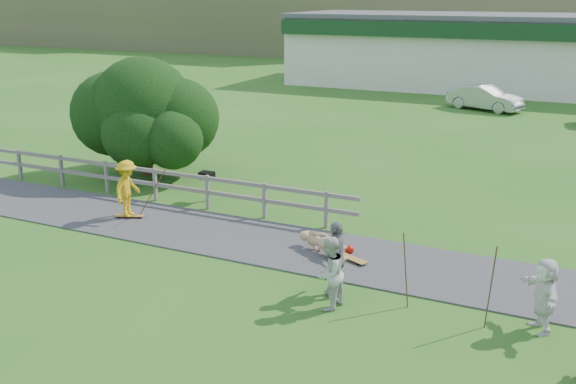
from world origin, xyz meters
name	(u,v)px	position (x,y,z in m)	size (l,w,h in m)	color
ground	(207,257)	(0.00, 0.00, 0.00)	(260.00, 260.00, 0.00)	#2A621C
path	(235,237)	(0.00, 1.50, 0.02)	(34.00, 3.00, 0.04)	#3A3A3D
fence	(139,177)	(-4.62, 3.30, 0.72)	(15.05, 0.10, 1.10)	slate
strip_mall	(523,52)	(4.00, 34.94, 2.58)	(32.50, 10.75, 5.10)	silver
skater_rider	(128,192)	(-3.66, 1.51, 0.86)	(1.11, 0.64, 1.71)	gold
skater_fallen	(323,244)	(2.68, 1.38, 0.31)	(1.69, 0.40, 0.62)	tan
spectator_a	(329,274)	(3.89, -1.29, 0.81)	(0.79, 0.61, 1.62)	silver
spectator_b	(336,258)	(3.78, -0.59, 0.87)	(1.02, 0.43, 1.74)	gray
spectator_d	(544,295)	(8.10, -0.38, 0.78)	(1.44, 0.46, 1.56)	white
car_silver	(485,98)	(3.06, 25.31, 0.70)	(1.49, 4.28, 1.41)	#A5A8AC
tree	(145,128)	(-6.21, 5.79, 1.75)	(5.96, 5.96, 3.50)	black
bbq	(207,187)	(-2.44, 3.97, 0.49)	(0.46, 0.35, 0.99)	black
longboard_rider	(130,217)	(-3.66, 1.51, 0.05)	(0.87, 0.21, 0.10)	olive
longboard_fallen	(351,260)	(3.48, 1.28, 0.05)	(0.98, 0.24, 0.11)	olive
helmet	(349,250)	(3.28, 1.73, 0.12)	(0.24, 0.24, 0.24)	#B1130A
pole_rider	(152,187)	(-3.06, 1.91, 0.96)	(0.03, 0.03, 1.92)	#533521
pole_spec_left	(406,270)	(5.34, -0.53, 0.86)	(0.03, 0.03, 1.71)	#533521
pole_spec_right	(491,288)	(7.12, -0.73, 0.90)	(0.03, 0.03, 1.80)	#533521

